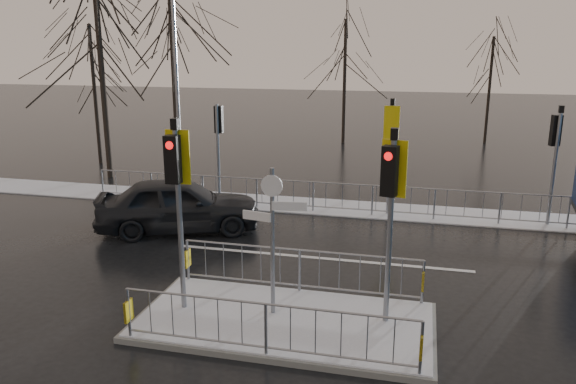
# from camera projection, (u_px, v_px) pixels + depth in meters

# --- Properties ---
(ground) EXTENTS (120.00, 120.00, 0.00)m
(ground) POSITION_uv_depth(u_px,v_px,m) (285.00, 325.00, 11.45)
(ground) COLOR black
(ground) RESTS_ON ground
(snow_verge) EXTENTS (30.00, 2.00, 0.04)m
(snow_verge) POSITION_uv_depth(u_px,v_px,m) (344.00, 208.00, 19.52)
(snow_verge) COLOR silver
(snow_verge) RESTS_ON ground
(lane_markings) EXTENTS (8.00, 11.38, 0.01)m
(lane_markings) POSITION_uv_depth(u_px,v_px,m) (281.00, 332.00, 11.13)
(lane_markings) COLOR silver
(lane_markings) RESTS_ON ground
(traffic_island) EXTENTS (6.00, 3.04, 4.15)m
(traffic_island) POSITION_uv_depth(u_px,v_px,m) (284.00, 307.00, 11.36)
(traffic_island) COLOR slate
(traffic_island) RESTS_ON ground
(far_kerb_fixtures) EXTENTS (18.00, 0.65, 3.83)m
(far_kerb_fixtures) POSITION_uv_depth(u_px,v_px,m) (352.00, 184.00, 18.72)
(far_kerb_fixtures) COLOR gray
(far_kerb_fixtures) RESTS_ON ground
(car_far_lane) EXTENTS (5.26, 3.64, 1.66)m
(car_far_lane) POSITION_uv_depth(u_px,v_px,m) (179.00, 205.00, 17.03)
(car_far_lane) COLOR black
(car_far_lane) RESTS_ON ground
(tree_near_a) EXTENTS (4.75, 4.75, 8.97)m
(tree_near_a) POSITION_uv_depth(u_px,v_px,m) (98.00, 30.00, 22.62)
(tree_near_a) COLOR black
(tree_near_a) RESTS_ON ground
(tree_near_b) EXTENTS (4.00, 4.00, 7.55)m
(tree_near_b) POSITION_uv_depth(u_px,v_px,m) (173.00, 54.00, 23.71)
(tree_near_b) COLOR black
(tree_near_b) RESTS_ON ground
(tree_near_c) EXTENTS (3.50, 3.50, 6.61)m
(tree_near_c) POSITION_uv_depth(u_px,v_px,m) (93.00, 68.00, 25.84)
(tree_near_c) COLOR black
(tree_near_c) RESTS_ON ground
(tree_far_a) EXTENTS (3.75, 3.75, 7.08)m
(tree_far_a) POSITION_uv_depth(u_px,v_px,m) (345.00, 58.00, 31.34)
(tree_far_a) COLOR black
(tree_far_a) RESTS_ON ground
(tree_far_b) EXTENTS (3.25, 3.25, 6.14)m
(tree_far_b) POSITION_uv_depth(u_px,v_px,m) (491.00, 69.00, 31.55)
(tree_far_b) COLOR black
(tree_far_b) RESTS_ON ground
(street_lamp_left) EXTENTS (1.25, 0.18, 8.20)m
(street_lamp_left) POSITION_uv_depth(u_px,v_px,m) (178.00, 74.00, 20.70)
(street_lamp_left) COLOR gray
(street_lamp_left) RESTS_ON ground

